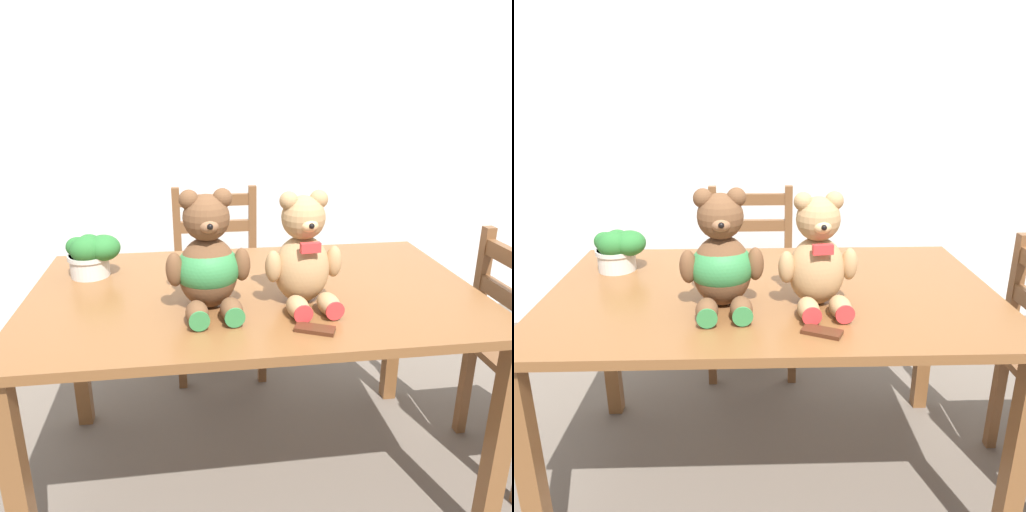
{
  "view_description": "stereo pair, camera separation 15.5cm",
  "coord_description": "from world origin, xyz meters",
  "views": [
    {
      "loc": [
        -0.21,
        -1.11,
        1.43
      ],
      "look_at": [
        -0.01,
        0.34,
        0.93
      ],
      "focal_mm": 35.0,
      "sensor_mm": 36.0,
      "label": 1
    },
    {
      "loc": [
        -0.06,
        -1.13,
        1.43
      ],
      "look_at": [
        -0.01,
        0.34,
        0.93
      ],
      "focal_mm": 35.0,
      "sensor_mm": 36.0,
      "label": 2
    }
  ],
  "objects": [
    {
      "name": "teddy_bear_right",
      "position": [
        0.14,
        0.33,
        0.93
      ],
      "size": [
        0.26,
        0.26,
        0.36
      ],
      "rotation": [
        0.0,
        0.0,
        3.25
      ],
      "color": "tan",
      "rests_on": "dining_table"
    },
    {
      "name": "wall_back",
      "position": [
        0.0,
        1.84,
        1.3
      ],
      "size": [
        8.0,
        0.04,
        2.6
      ],
      "primitive_type": "cube",
      "color": "silver",
      "rests_on": "ground_plane"
    },
    {
      "name": "potted_plant",
      "position": [
        -0.57,
        0.67,
        0.86
      ],
      "size": [
        0.19,
        0.17,
        0.16
      ],
      "color": "beige",
      "rests_on": "dining_table"
    },
    {
      "name": "chocolate_bar",
      "position": [
        0.13,
        0.13,
        0.78
      ],
      "size": [
        0.12,
        0.09,
        0.01
      ],
      "primitive_type": "cube",
      "rotation": [
        0.0,
        0.0,
        -0.43
      ],
      "color": "#472314",
      "rests_on": "dining_table"
    },
    {
      "name": "dining_table",
      "position": [
        0.0,
        0.46,
        0.68
      ],
      "size": [
        1.52,
        0.92,
        0.77
      ],
      "color": "brown",
      "rests_on": "ground_plane"
    },
    {
      "name": "wooden_chair_behind",
      "position": [
        -0.08,
        1.32,
        0.47
      ],
      "size": [
        0.44,
        0.41,
        0.94
      ],
      "rotation": [
        0.0,
        0.0,
        3.14
      ],
      "color": "brown",
      "rests_on": "ground_plane"
    },
    {
      "name": "teddy_bear_left",
      "position": [
        -0.16,
        0.33,
        0.92
      ],
      "size": [
        0.26,
        0.28,
        0.38
      ],
      "rotation": [
        0.0,
        0.0,
        3.23
      ],
      "color": "brown",
      "rests_on": "dining_table"
    }
  ]
}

